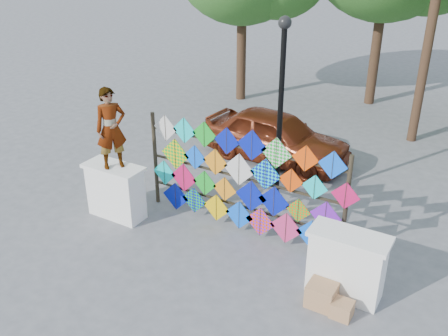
{
  "coord_description": "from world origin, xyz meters",
  "views": [
    {
      "loc": [
        4.5,
        -7.55,
        6.06
      ],
      "look_at": [
        -0.31,
        0.6,
        1.48
      ],
      "focal_mm": 40.0,
      "sensor_mm": 36.0,
      "label": 1
    }
  ],
  "objects": [
    {
      "name": "vendor_woman",
      "position": [
        -2.64,
        -0.2,
        2.18
      ],
      "size": [
        0.73,
        0.79,
        1.8
      ],
      "primitive_type": "imported",
      "rotation": [
        0.0,
        0.0,
        0.97
      ],
      "color": "#99999E",
      "rests_on": "parapet_left"
    },
    {
      "name": "parapet_right",
      "position": [
        2.7,
        -0.2,
        0.65
      ],
      "size": [
        1.4,
        0.65,
        1.28
      ],
      "color": "white",
      "rests_on": "ground"
    },
    {
      "name": "lamppost",
      "position": [
        0.3,
        2.0,
        2.69
      ],
      "size": [
        0.28,
        0.28,
        4.46
      ],
      "color": "black",
      "rests_on": "ground"
    },
    {
      "name": "cardboard_box_near",
      "position": [
        2.46,
        -0.71,
        0.22
      ],
      "size": [
        0.49,
        0.44,
        0.44
      ],
      "primitive_type": "cube",
      "color": "#AF7755",
      "rests_on": "ground"
    },
    {
      "name": "ground",
      "position": [
        0.0,
        0.0,
        0.0
      ],
      "size": [
        80.0,
        80.0,
        0.0
      ],
      "primitive_type": "plane",
      "color": "slate",
      "rests_on": "ground"
    },
    {
      "name": "parapet_left",
      "position": [
        -2.7,
        -0.2,
        0.65
      ],
      "size": [
        1.4,
        0.65,
        1.28
      ],
      "color": "white",
      "rests_on": "ground"
    },
    {
      "name": "sedan",
      "position": [
        -0.89,
        4.47,
        0.73
      ],
      "size": [
        4.38,
        2.03,
        1.45
      ],
      "primitive_type": "imported",
      "rotation": [
        0.0,
        0.0,
        1.5
      ],
      "color": "maroon",
      "rests_on": "ground"
    },
    {
      "name": "kite_rack",
      "position": [
        0.06,
        0.72,
        1.2
      ],
      "size": [
        4.94,
        0.24,
        2.42
      ],
      "color": "black",
      "rests_on": "ground"
    },
    {
      "name": "cardboard_box_far",
      "position": [
        2.87,
        -0.8,
        0.15
      ],
      "size": [
        0.36,
        0.33,
        0.3
      ],
      "primitive_type": "cube",
      "color": "#AF7755",
      "rests_on": "ground"
    }
  ]
}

